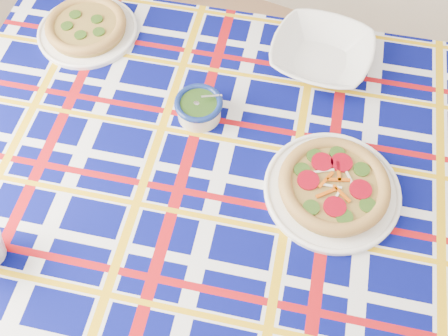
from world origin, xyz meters
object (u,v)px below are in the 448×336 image
at_px(pesto_bowl, 199,107).
at_px(serving_bowl, 321,55).
at_px(main_focaccia_plate, 334,185).
at_px(dining_table, 257,180).

bearing_deg(pesto_bowl, serving_bowl, 54.22).
height_order(main_focaccia_plate, serving_bowl, serving_bowl).
bearing_deg(pesto_bowl, main_focaccia_plate, -9.73).
relative_size(dining_table, serving_bowl, 6.65).
relative_size(dining_table, pesto_bowl, 14.70).
xyz_separation_m(dining_table, pesto_bowl, (-0.22, 0.08, 0.13)).
bearing_deg(main_focaccia_plate, pesto_bowl, 170.27).
distance_m(dining_table, main_focaccia_plate, 0.24).
height_order(dining_table, pesto_bowl, pesto_bowl).
bearing_deg(serving_bowl, pesto_bowl, -125.78).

